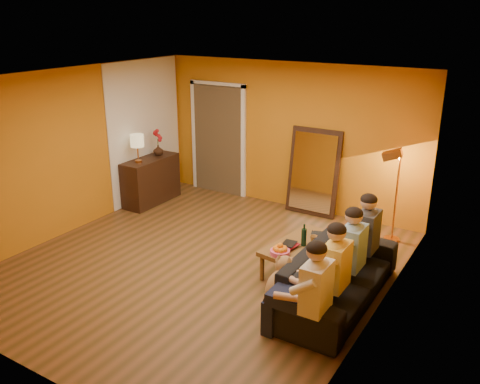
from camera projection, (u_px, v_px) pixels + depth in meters
The scene contains 27 objects.
room_shell at pixel (214, 170), 7.11m from camera, with size 5.00×5.50×2.60m.
white_accent at pixel (145, 131), 9.44m from camera, with size 0.02×1.90×2.58m, color white.
doorway_recess at pixel (222, 139), 9.90m from camera, with size 1.06×0.30×2.10m, color #3F2D19.
door_jamb_left at pixel (194, 136), 10.09m from camera, with size 0.08×0.06×2.20m, color white.
door_jamb_right at pixel (243, 144), 9.53m from camera, with size 0.08×0.06×2.20m, color white.
door_header at pixel (217, 84), 9.45m from camera, with size 1.22×0.06×0.08m, color white.
mirror_frame at pixel (314, 172), 8.83m from camera, with size 0.92×0.06×1.52m, color black.
mirror_glass at pixel (313, 173), 8.80m from camera, with size 0.78×0.02×1.36m, color white.
sideboard at pixel (151, 180), 9.45m from camera, with size 0.44×1.18×0.85m, color black.
table_lamp at pixel (138, 149), 8.98m from camera, with size 0.24×0.24×0.51m, color beige, non-canonical shape.
sofa at pixel (338, 276), 6.24m from camera, with size 0.87×2.23×0.65m, color black.
coffee_table at pixel (301, 257), 6.98m from camera, with size 0.62×1.22×0.42m, color brown, non-canonical shape.
floor_lamp at pixel (396, 197), 7.74m from camera, with size 0.30×0.24×1.44m, color #CD7F3C, non-canonical shape.
dog at pixel (282, 286), 5.95m from camera, with size 0.39×0.60×0.71m, color #AF6F4F, non-canonical shape.
person_far_left at pixel (316, 296), 5.28m from camera, with size 0.70×0.44×1.22m, color silver, non-canonical shape.
person_mid_left at pixel (336, 274), 5.72m from camera, with size 0.70×0.44×1.22m, color #E7BC4D, non-canonical shape.
person_mid_right at pixel (352, 255), 6.16m from camera, with size 0.70×0.44×1.22m, color #7FA4C4, non-canonical shape.
person_far_right at pixel (367, 238), 6.60m from camera, with size 0.70×0.44×1.22m, color #333238, non-canonical shape.
fruit_bowl at pixel (280, 249), 6.57m from camera, with size 0.26×0.26×0.16m, color #E65184, non-canonical shape.
wine_bottle at pixel (304, 235), 6.79m from camera, with size 0.07×0.07×0.31m, color black.
tumbler at pixel (314, 239), 6.93m from camera, with size 0.10×0.10×0.09m, color #B27F3F.
laptop at pixel (324, 236), 7.09m from camera, with size 0.37×0.24×0.03m, color black.
book_lower at pixel (283, 245), 6.83m from camera, with size 0.16×0.22×0.02m, color black.
book_mid at pixel (284, 244), 6.83m from camera, with size 0.18×0.25×0.02m, color #A3121C.
book_upper at pixel (283, 243), 6.81m from camera, with size 0.17×0.23×0.02m, color black.
vase at pixel (158, 150), 9.47m from camera, with size 0.19×0.19×0.20m, color black.
flowers at pixel (158, 136), 9.38m from camera, with size 0.17×0.17×0.51m, color #A3121C, non-canonical shape.
Camera 1 is at (3.87, -5.23, 3.40)m, focal length 38.00 mm.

